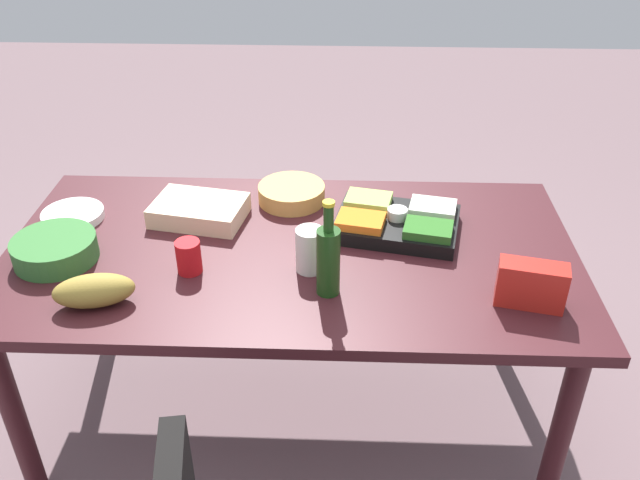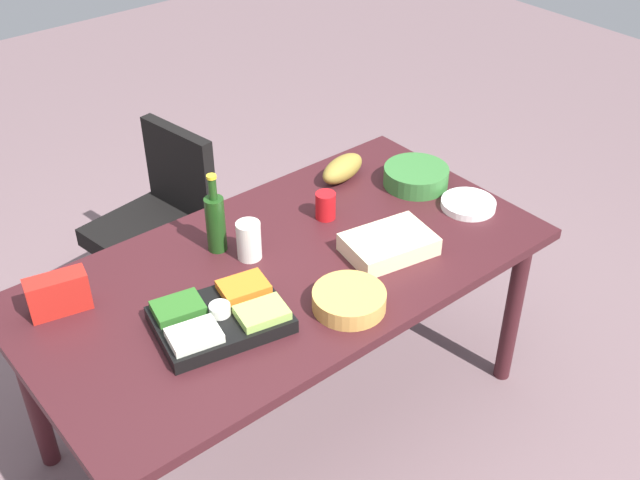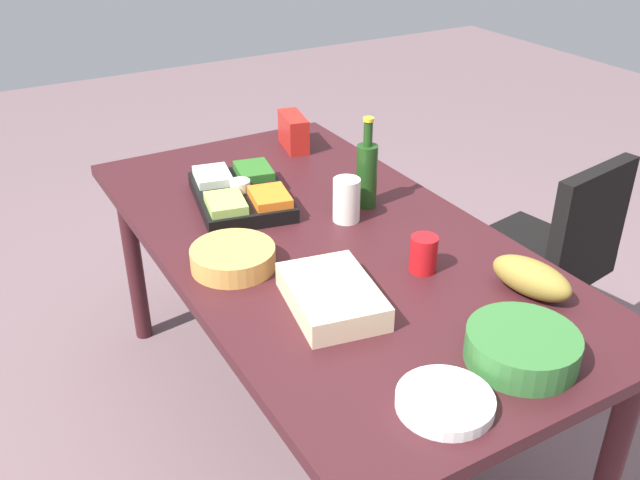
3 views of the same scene
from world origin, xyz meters
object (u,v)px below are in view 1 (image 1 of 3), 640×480
(veggie_tray, at_px, (397,221))
(red_solo_cup, at_px, (189,257))
(conference_table, at_px, (292,269))
(bread_loaf, at_px, (94,291))
(paper_plate_stack, at_px, (73,215))
(sheet_cake, at_px, (199,210))
(salad_bowl, at_px, (55,249))
(wine_bottle, at_px, (328,259))
(mayo_jar, at_px, (310,250))
(chip_bag_red, at_px, (531,285))
(chip_bowl, at_px, (292,193))

(veggie_tray, xyz_separation_m, red_solo_cup, (-0.68, -0.28, 0.02))
(conference_table, relative_size, bread_loaf, 8.02)
(conference_table, relative_size, paper_plate_stack, 8.75)
(sheet_cake, relative_size, salad_bowl, 1.18)
(red_solo_cup, distance_m, paper_plate_stack, 0.58)
(wine_bottle, relative_size, mayo_jar, 2.14)
(chip_bag_red, bearing_deg, chip_bowl, 141.37)
(veggie_tray, xyz_separation_m, bread_loaf, (-0.92, -0.46, 0.01))
(veggie_tray, height_order, sheet_cake, veggie_tray)
(red_solo_cup, bearing_deg, chip_bag_red, -7.08)
(wine_bottle, relative_size, veggie_tray, 0.67)
(veggie_tray, height_order, paper_plate_stack, veggie_tray)
(veggie_tray, xyz_separation_m, sheet_cake, (-0.71, 0.05, -0.00))
(veggie_tray, height_order, red_solo_cup, red_solo_cup)
(chip_bag_red, distance_m, bread_loaf, 1.29)
(paper_plate_stack, height_order, bread_loaf, bread_loaf)
(paper_plate_stack, height_order, chip_bowl, chip_bowl)
(paper_plate_stack, bearing_deg, salad_bowl, -81.96)
(salad_bowl, bearing_deg, red_solo_cup, -6.27)
(paper_plate_stack, relative_size, chip_bowl, 0.88)
(bread_loaf, bearing_deg, chip_bag_red, 2.33)
(wine_bottle, bearing_deg, paper_plate_stack, 156.67)
(red_solo_cup, distance_m, sheet_cake, 0.33)
(conference_table, relative_size, red_solo_cup, 17.49)
(veggie_tray, xyz_separation_m, salad_bowl, (-1.13, -0.23, 0.00))
(wine_bottle, relative_size, paper_plate_stack, 1.44)
(chip_bag_red, bearing_deg, veggie_tray, 132.47)
(veggie_tray, distance_m, salad_bowl, 1.15)
(wine_bottle, xyz_separation_m, red_solo_cup, (-0.45, 0.09, -0.07))
(red_solo_cup, relative_size, paper_plate_stack, 0.50)
(wine_bottle, distance_m, chip_bag_red, 0.60)
(red_solo_cup, distance_m, chip_bag_red, 1.06)
(red_solo_cup, height_order, chip_bag_red, chip_bag_red)
(wine_bottle, bearing_deg, chip_bag_red, -3.52)
(paper_plate_stack, xyz_separation_m, bread_loaf, (0.24, -0.49, 0.04))
(sheet_cake, relative_size, chip_bag_red, 1.60)
(veggie_tray, distance_m, mayo_jar, 0.39)
(red_solo_cup, distance_m, mayo_jar, 0.39)
(chip_bag_red, bearing_deg, salad_bowl, 173.16)
(paper_plate_stack, xyz_separation_m, mayo_jar, (0.87, -0.29, 0.06))
(sheet_cake, xyz_separation_m, salad_bowl, (-0.42, -0.28, 0.00))
(veggie_tray, xyz_separation_m, chip_bowl, (-0.38, 0.20, -0.00))
(red_solo_cup, xyz_separation_m, paper_plate_stack, (-0.49, 0.31, -0.04))
(paper_plate_stack, bearing_deg, conference_table, -11.67)
(conference_table, distance_m, salad_bowl, 0.78)
(conference_table, bearing_deg, veggie_tray, 19.86)
(veggie_tray, height_order, bread_loaf, bread_loaf)
(mayo_jar, distance_m, chip_bowl, 0.46)
(chip_bag_red, xyz_separation_m, mayo_jar, (-0.66, 0.16, 0.00))
(veggie_tray, bearing_deg, chip_bowl, 152.71)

